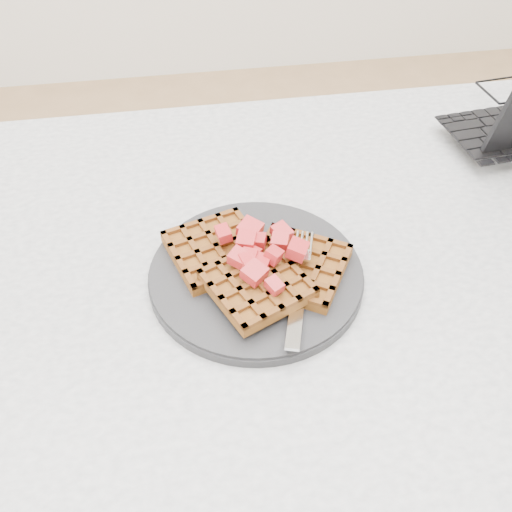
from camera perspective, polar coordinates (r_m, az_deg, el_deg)
name	(u,v)px	position (r m, az deg, el deg)	size (l,w,h in m)	color
ground	(308,489)	(1.39, 5.26, -22.22)	(4.00, 4.00, 0.00)	tan
table	(337,307)	(0.84, 8.08, -5.09)	(1.20, 0.80, 0.75)	silver
plate	(256,274)	(0.71, 0.00, -1.83)	(0.27, 0.27, 0.02)	#232325
waffles	(257,266)	(0.69, 0.06, -0.96)	(0.24, 0.21, 0.03)	brown
strawberry_pile	(256,248)	(0.68, 0.00, 0.84)	(0.15, 0.15, 0.02)	#9B0B12
fork	(299,285)	(0.68, 4.36, -2.95)	(0.02, 0.18, 0.02)	silver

